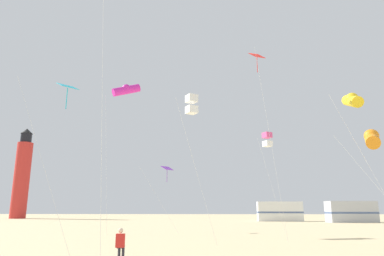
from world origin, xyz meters
TOP-DOWN VIEW (x-y plane):
  - kite_flyer_standing at (-0.98, 7.87)m, footprint 0.36×0.52m
  - kite_box_white at (1.65, 13.47)m, footprint 2.24×1.78m
  - kite_diamond_violet at (-0.88, 23.68)m, footprint 3.43×2.84m
  - kite_box_rainbow at (7.47, 20.90)m, footprint 1.76×1.33m
  - kite_tube_magenta at (-4.34, 21.88)m, footprint 3.22×2.91m
  - kite_diamond_cyan at (-4.55, 9.90)m, footprint 3.28×2.43m
  - kite_tube_gold at (11.70, 14.63)m, footprint 3.42×3.27m
  - kite_diamond_scarlet at (6.03, 15.23)m, footprint 1.89×1.89m
  - kite_tube_orange at (11.43, 12.19)m, footprint 3.27×3.65m
  - lighthouse_distant at (-31.60, 57.15)m, footprint 2.80×2.80m
  - rv_van_white at (13.51, 46.05)m, footprint 6.54×2.64m
  - rv_van_silver at (22.35, 42.25)m, footprint 6.58×2.76m

SIDE VIEW (x-z plane):
  - kite_flyer_standing at x=-0.98m, z-range 0.03..1.19m
  - rv_van_white at x=13.51m, z-range -0.01..2.79m
  - rv_van_silver at x=22.35m, z-range -0.01..2.79m
  - kite_diamond_violet at x=-0.88m, z-range 2.37..7.89m
  - kite_tube_orange at x=11.43m, z-range 2.45..8.74m
  - kite_box_rainbow at x=7.47m, z-range 3.33..11.17m
  - kite_diamond_cyan at x=-4.55m, z-range 3.56..11.71m
  - lighthouse_distant at x=-31.60m, z-range -0.56..16.24m
  - kite_box_white at x=1.65m, z-range 3.70..12.26m
  - kite_tube_gold at x=11.70m, z-range 3.90..13.10m
  - kite_diamond_scarlet at x=6.03m, z-range 5.28..17.43m
  - kite_tube_magenta at x=-4.34m, z-range 5.62..18.28m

